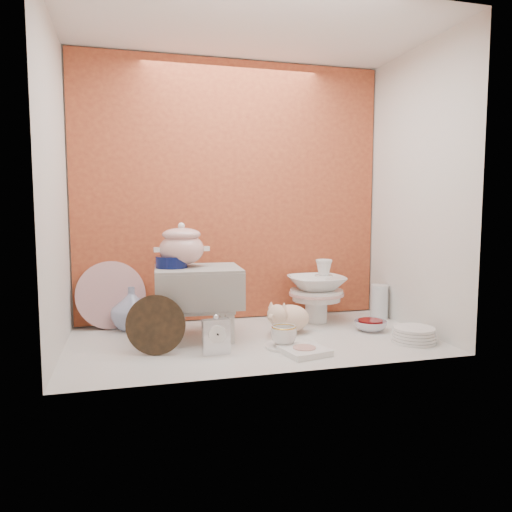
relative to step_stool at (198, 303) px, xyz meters
The scene contains 17 objects.
ground 0.33m from the step_stool, 21.75° to the right, with size 1.80×1.80×0.00m, color silver.
niche_shell 0.80m from the step_stool, 16.35° to the left, with size 1.86×1.03×1.53m.
step_stool is the anchor object (origin of this frame).
soup_tureen 0.30m from the step_stool, 153.59° to the left, with size 0.26×0.26×0.22m, color white, non-canonical shape.
cobalt_bowl 0.25m from the step_stool, behind, with size 0.16×0.16×0.06m, color #091249.
floral_platter 0.54m from the step_stool, 142.24° to the left, with size 0.37×0.10×0.37m, color silver, non-canonical shape.
blue_white_vase 0.42m from the step_stool, 140.33° to the left, with size 0.22×0.22×0.23m, color white.
lacquer_tray 0.32m from the step_stool, 135.56° to the right, with size 0.27×0.05×0.27m, color black, non-canonical shape.
mantel_clock 0.30m from the step_stool, 82.25° to the right, with size 0.12×0.04×0.18m, color silver.
plush_pig 0.49m from the step_stool, ahead, with size 0.27×0.19×0.16m, color beige.
teacup_saucer 0.49m from the step_stool, 36.76° to the right, with size 0.17×0.17×0.01m, color white.
gold_rim_teacup 0.47m from the step_stool, 36.76° to the right, with size 0.12×0.12×0.10m, color white.
lattice_dish 0.60m from the step_stool, 42.00° to the right, with size 0.19×0.19×0.03m, color white.
dinner_plate_stack 1.08m from the step_stool, 18.86° to the right, with size 0.22×0.22×0.07m, color white.
crystal_bowl 0.93m from the step_stool, ahead, with size 0.17×0.17×0.05m, color silver.
clear_glass_vase 1.11m from the step_stool, ahead, with size 0.10×0.10×0.20m, color silver.
porcelain_tower 0.73m from the step_stool, 13.43° to the left, with size 0.32×0.32×0.36m, color white, non-canonical shape.
Camera 1 is at (-0.60, -2.30, 0.67)m, focal length 34.11 mm.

